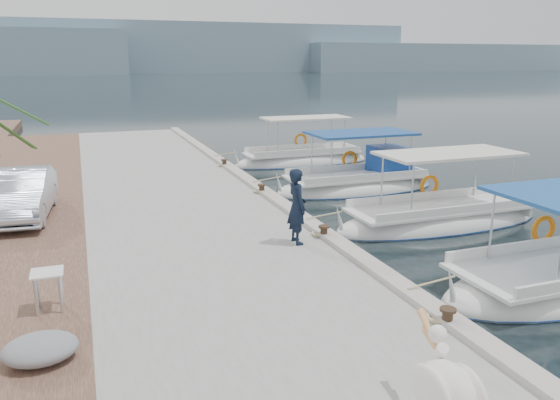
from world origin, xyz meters
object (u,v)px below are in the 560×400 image
Objects in this scene: fishing_caique_d at (358,185)px; parked_car at (22,194)px; fisherman at (297,206)px; pelican at (446,387)px; fishing_caique_e at (302,161)px; fishing_caique_c at (439,221)px.

fishing_caique_d reaches higher than parked_car.
fishing_caique_d is 3.50× the size of fisherman.
pelican is 13.11m from parked_car.
fishing_caique_e is at bearing 89.52° from fishing_caique_d.
pelican is at bearing -60.62° from parked_car.
fishing_caique_e is at bearing -24.16° from fisherman.
fisherman reaches higher than pelican.
pelican is at bearing -107.56° from fishing_caique_e.
parked_car is at bearing 114.84° from pelican.
fisherman is at bearing -128.73° from fishing_caique_d.
fishing_caique_d is (-0.12, 4.96, 0.07)m from fishing_caique_c.
fishing_caique_e is 3.66× the size of fisherman.
fishing_caique_d is 4.11× the size of pelican.
fishing_caique_c is 5.53m from fisherman.
fishing_caique_e is (-0.07, 10.72, 0.00)m from fishing_caique_c.
fishing_caique_c and fishing_caique_d have the same top height.
fishing_caique_c is 4.40× the size of pelican.
fishing_caique_c is 4.96m from fishing_caique_d.
fishing_caique_c is 12.19m from parked_car.
pelican is at bearing -114.14° from fishing_caique_d.
fishing_caique_c and fishing_caique_e have the same top height.
parked_car is at bearing -172.16° from fishing_caique_d.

